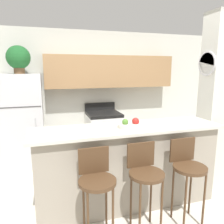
# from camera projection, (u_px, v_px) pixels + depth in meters

# --- Properties ---
(ground_plane) EXTENTS (14.00, 14.00, 0.00)m
(ground_plane) POSITION_uv_depth(u_px,v_px,m) (127.00, 203.00, 2.94)
(ground_plane) COLOR beige
(wall_back) EXTENTS (5.60, 0.38, 2.55)m
(wall_back) POSITION_uv_depth(u_px,v_px,m) (100.00, 85.00, 4.60)
(wall_back) COLOR silver
(wall_back) RESTS_ON ground_plane
(pillar_right) EXTENTS (0.38, 0.34, 2.55)m
(pillar_right) POSITION_uv_depth(u_px,v_px,m) (214.00, 103.00, 3.19)
(pillar_right) COLOR silver
(pillar_right) RESTS_ON ground_plane
(counter_bar) EXTENTS (2.42, 0.63, 1.06)m
(counter_bar) POSITION_uv_depth(u_px,v_px,m) (128.00, 166.00, 2.84)
(counter_bar) COLOR gray
(counter_bar) RESTS_ON ground_plane
(refrigerator) EXTENTS (0.70, 0.66, 1.69)m
(refrigerator) POSITION_uv_depth(u_px,v_px,m) (23.00, 121.00, 4.00)
(refrigerator) COLOR silver
(refrigerator) RESTS_ON ground_plane
(stove_range) EXTENTS (0.66, 0.66, 1.07)m
(stove_range) POSITION_uv_depth(u_px,v_px,m) (104.00, 134.00, 4.51)
(stove_range) COLOR white
(stove_range) RESTS_ON ground_plane
(bar_stool_left) EXTENTS (0.38, 0.38, 0.98)m
(bar_stool_left) POSITION_uv_depth(u_px,v_px,m) (97.00, 182.00, 2.19)
(bar_stool_left) COLOR #4C331E
(bar_stool_left) RESTS_ON ground_plane
(bar_stool_mid) EXTENTS (0.38, 0.38, 0.98)m
(bar_stool_mid) POSITION_uv_depth(u_px,v_px,m) (145.00, 175.00, 2.34)
(bar_stool_mid) COLOR #4C331E
(bar_stool_mid) RESTS_ON ground_plane
(bar_stool_right) EXTENTS (0.38, 0.38, 0.98)m
(bar_stool_right) POSITION_uv_depth(u_px,v_px,m) (188.00, 168.00, 2.49)
(bar_stool_right) COLOR #4C331E
(bar_stool_right) RESTS_ON ground_plane
(potted_plant_on_fridge) EXTENTS (0.41, 0.41, 0.48)m
(potted_plant_on_fridge) POSITION_uv_depth(u_px,v_px,m) (18.00, 58.00, 3.78)
(potted_plant_on_fridge) COLOR brown
(potted_plant_on_fridge) RESTS_ON refrigerator
(fruit_bowl) EXTENTS (0.29, 0.29, 0.12)m
(fruit_bowl) POSITION_uv_depth(u_px,v_px,m) (130.00, 125.00, 2.69)
(fruit_bowl) COLOR silver
(fruit_bowl) RESTS_ON counter_bar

